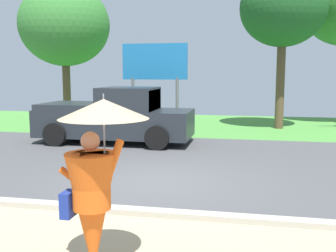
{
  "coord_description": "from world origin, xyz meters",
  "views": [
    {
      "loc": [
        1.93,
        -8.15,
        2.36
      ],
      "look_at": [
        0.1,
        1.0,
        1.1
      ],
      "focal_mm": 42.24,
      "sensor_mm": 36.0,
      "label": 1
    }
  ],
  "objects": [
    {
      "name": "ground_plane",
      "position": [
        0.0,
        2.95,
        -0.05
      ],
      "size": [
        40.0,
        22.0,
        0.2
      ],
      "color": "#4C4C4F"
    },
    {
      "name": "roadside_billboard",
      "position": [
        -1.65,
        7.11,
        2.55
      ],
      "size": [
        2.6,
        0.12,
        3.5
      ],
      "color": "slate",
      "rests_on": "ground_plane"
    },
    {
      "name": "pickup_truck",
      "position": [
        -2.42,
        4.55,
        0.87
      ],
      "size": [
        5.2,
        2.28,
        1.88
      ],
      "rotation": [
        0.0,
        0.0,
        0.01
      ],
      "color": "#23282D",
      "rests_on": "ground_plane"
    },
    {
      "name": "tree_left_far",
      "position": [
        3.3,
        9.21,
        5.0
      ],
      "size": [
        3.55,
        3.55,
        6.65
      ],
      "color": "brown",
      "rests_on": "ground_plane"
    },
    {
      "name": "tree_right_mid",
      "position": [
        -6.34,
        9.06,
        4.51
      ],
      "size": [
        4.11,
        4.11,
        6.4
      ],
      "color": "brown",
      "rests_on": "ground_plane"
    },
    {
      "name": "monk_pedestrian",
      "position": [
        0.25,
        -4.01,
        1.11
      ],
      "size": [
        1.08,
        1.02,
        2.13
      ],
      "rotation": [
        0.0,
        0.0,
        0.02
      ],
      "color": "#E55B19",
      "rests_on": "ground_plane"
    }
  ]
}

